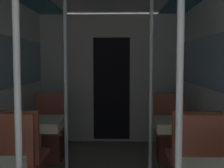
# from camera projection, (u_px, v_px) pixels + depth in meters

# --- Properties ---
(bulkhead_far) EXTENTS (2.51, 0.09, 2.24)m
(bulkhead_far) POSITION_uv_depth(u_px,v_px,m) (112.00, 79.00, 5.51)
(bulkhead_far) COLOR #A8A8A3
(bulkhead_far) RESTS_ON ground_plane
(support_pole_left_0) EXTENTS (0.05, 0.05, 2.24)m
(support_pole_left_0) POSITION_uv_depth(u_px,v_px,m) (18.00, 110.00, 2.02)
(support_pole_left_0) COLOR silver
(support_pole_left_0) RESTS_ON ground_plane
(dining_table_left_1) EXTENTS (0.63, 0.63, 0.72)m
(dining_table_left_1) POSITION_uv_depth(u_px,v_px,m) (37.00, 127.00, 3.87)
(dining_table_left_1) COLOR #4C4C51
(dining_table_left_1) RESTS_ON ground_plane
(chair_left_far_1) EXTENTS (0.46, 0.46, 0.95)m
(chair_left_far_1) POSITION_uv_depth(u_px,v_px,m) (49.00, 140.00, 4.51)
(chair_left_far_1) COLOR brown
(chair_left_far_1) RESTS_ON ground_plane
(support_pole_left_1) EXTENTS (0.05, 0.05, 2.24)m
(support_pole_left_1) POSITION_uv_depth(u_px,v_px,m) (66.00, 87.00, 3.82)
(support_pole_left_1) COLOR silver
(support_pole_left_1) RESTS_ON ground_plane
(support_pole_right_0) EXTENTS (0.05, 0.05, 2.24)m
(support_pole_right_0) POSITION_uv_depth(u_px,v_px,m) (179.00, 110.00, 2.00)
(support_pole_right_0) COLOR silver
(support_pole_right_0) RESTS_ON ground_plane
(dining_table_right_1) EXTENTS (0.63, 0.63, 0.72)m
(dining_table_right_1) POSITION_uv_depth(u_px,v_px,m) (180.00, 128.00, 3.83)
(dining_table_right_1) COLOR #4C4C51
(dining_table_right_1) RESTS_ON ground_plane
(chair_right_far_1) EXTENTS (0.46, 0.46, 0.95)m
(chair_right_far_1) POSITION_uv_depth(u_px,v_px,m) (171.00, 141.00, 4.47)
(chair_right_far_1) COLOR brown
(chair_right_far_1) RESTS_ON ground_plane
(support_pole_right_1) EXTENTS (0.05, 0.05, 2.24)m
(support_pole_right_1) POSITION_uv_depth(u_px,v_px,m) (151.00, 87.00, 3.80)
(support_pole_right_1) COLOR silver
(support_pole_right_1) RESTS_ON ground_plane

